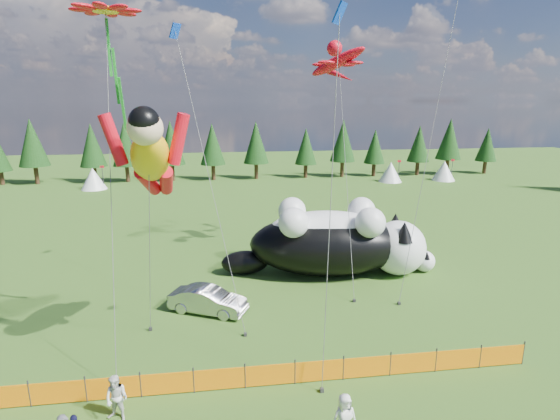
{
  "coord_description": "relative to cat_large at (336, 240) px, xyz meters",
  "views": [
    {
      "loc": [
        -1.68,
        -18.17,
        11.1
      ],
      "look_at": [
        1.35,
        4.0,
        5.5
      ],
      "focal_mm": 28.0,
      "sensor_mm": 36.0,
      "label": 1
    }
  ],
  "objects": [
    {
      "name": "ground",
      "position": [
        -5.58,
        -8.12,
        -2.3
      ],
      "size": [
        160.0,
        160.0,
        0.0
      ],
      "primitive_type": "plane",
      "color": "#15390A",
      "rests_on": "ground"
    },
    {
      "name": "safety_fence",
      "position": [
        -5.58,
        -11.12,
        -1.8
      ],
      "size": [
        22.06,
        0.06,
        1.1
      ],
      "color": "#262626",
      "rests_on": "ground"
    },
    {
      "name": "tree_line",
      "position": [
        -5.58,
        36.88,
        1.7
      ],
      "size": [
        90.0,
        4.0,
        8.0
      ],
      "primitive_type": null,
      "color": "black",
      "rests_on": "ground"
    },
    {
      "name": "festival_tents",
      "position": [
        5.42,
        31.88,
        -0.9
      ],
      "size": [
        50.0,
        3.2,
        2.8
      ],
      "primitive_type": null,
      "color": "white",
      "rests_on": "ground"
    },
    {
      "name": "cat_large",
      "position": [
        0.0,
        0.0,
        0.0
      ],
      "size": [
        13.38,
        5.95,
        4.84
      ],
      "rotation": [
        0.0,
        0.0,
        -0.13
      ],
      "color": "black",
      "rests_on": "ground"
    },
    {
      "name": "cat_small",
      "position": [
        4.42,
        -0.16,
        -1.39
      ],
      "size": [
        5.28,
        2.44,
        1.91
      ],
      "rotation": [
        0.0,
        0.0,
        -0.15
      ],
      "color": "black",
      "rests_on": "ground"
    },
    {
      "name": "car",
      "position": [
        -8.18,
        -4.39,
        -1.61
      ],
      "size": [
        4.43,
        3.09,
        1.38
      ],
      "primitive_type": "imported",
      "rotation": [
        0.0,
        0.0,
        1.14
      ],
      "color": "#ABABAF",
      "rests_on": "ground"
    },
    {
      "name": "spectator_b",
      "position": [
        -11.19,
        -12.27,
        -1.43
      ],
      "size": [
        0.97,
        0.77,
        1.75
      ],
      "primitive_type": "imported",
      "rotation": [
        0.0,
        0.0,
        -0.36
      ],
      "color": "silver",
      "rests_on": "ground"
    },
    {
      "name": "spectator_e",
      "position": [
        -3.47,
        -14.34,
        -1.43
      ],
      "size": [
        0.91,
        0.65,
        1.75
      ],
      "primitive_type": "imported",
      "rotation": [
        0.0,
        0.0,
        0.12
      ],
      "color": "silver",
      "rests_on": "ground"
    },
    {
      "name": "superhero_kite",
      "position": [
        -10.03,
        -8.36,
        6.61
      ],
      "size": [
        5.32,
        5.68,
        11.36
      ],
      "color": "#FAB10D",
      "rests_on": "ground"
    },
    {
      "name": "gecko_kite",
      "position": [
        0.63,
        3.3,
        11.31
      ],
      "size": [
        6.41,
        11.06,
        15.71
      ],
      "color": "red",
      "rests_on": "ground"
    },
    {
      "name": "flower_kite",
      "position": [
        -11.61,
        -6.75,
        12.14
      ],
      "size": [
        3.74,
        5.83,
        14.98
      ],
      "color": "red",
      "rests_on": "ground"
    },
    {
      "name": "diamond_kite_a",
      "position": [
        -9.36,
        -0.65,
        11.94
      ],
      "size": [
        3.63,
        7.36,
        16.44
      ],
      "color": "#0C3AC1",
      "rests_on": "ground"
    },
    {
      "name": "diamond_kite_c",
      "position": [
        -3.0,
        -10.39,
        11.16
      ],
      "size": [
        1.1,
        2.0,
        14.84
      ],
      "color": "#0C3AC1",
      "rests_on": "ground"
    }
  ]
}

